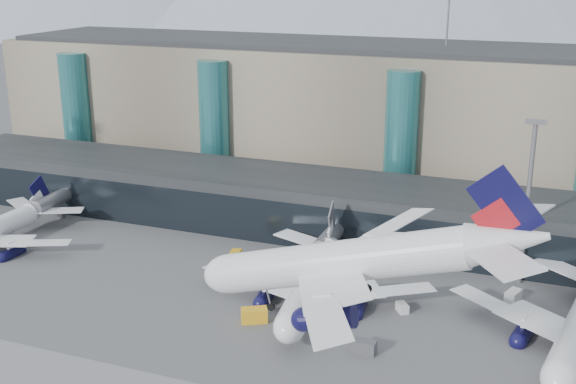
# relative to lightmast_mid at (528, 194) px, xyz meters

# --- Properties ---
(concourse) EXTENTS (170.00, 27.00, 10.00)m
(concourse) POSITION_rel_lightmast_mid_xyz_m (-30.02, 9.73, -9.45)
(concourse) COLOR black
(concourse) RESTS_ON ground
(terminal_main) EXTENTS (130.00, 30.00, 31.00)m
(terminal_main) POSITION_rel_lightmast_mid_xyz_m (-55.00, 42.00, 1.03)
(terminal_main) COLOR gray
(terminal_main) RESTS_ON ground
(teal_towers) EXTENTS (116.40, 19.40, 46.00)m
(teal_towers) POSITION_rel_lightmast_mid_xyz_m (-44.99, 26.01, -0.41)
(teal_towers) COLOR #297074
(teal_towers) RESTS_ON ground
(lightmast_mid) EXTENTS (3.00, 1.20, 25.60)m
(lightmast_mid) POSITION_rel_lightmast_mid_xyz_m (0.00, 0.00, 0.00)
(lightmast_mid) COLOR slate
(lightmast_mid) RESTS_ON ground
(hero_jet) EXTENTS (30.37, 31.49, 10.14)m
(hero_jet) POSITION_rel_lightmast_mid_xyz_m (-10.03, -54.34, 10.27)
(hero_jet) COLOR white
(hero_jet) RESTS_ON ground
(jet_parked_mid) EXTENTS (36.57, 36.49, 11.86)m
(jet_parked_mid) POSITION_rel_lightmast_mid_xyz_m (-28.03, -15.52, -9.93)
(jet_parked_mid) COLOR white
(jet_parked_mid) RESTS_ON ground
(veh_b) EXTENTS (2.07, 2.88, 1.51)m
(veh_b) POSITION_rel_lightmast_mid_xyz_m (-44.81, -7.59, -13.66)
(veh_b) COLOR gold
(veh_b) RESTS_ON ground
(veh_c) EXTENTS (3.12, 1.71, 1.71)m
(veh_c) POSITION_rel_lightmast_mid_xyz_m (-16.92, -29.14, -13.56)
(veh_c) COLOR #48484C
(veh_c) RESTS_ON ground
(veh_d) EXTENTS (2.44, 3.28, 1.67)m
(veh_d) POSITION_rel_lightmast_mid_xyz_m (-0.40, -7.23, -13.58)
(veh_d) COLOR silver
(veh_d) RESTS_ON ground
(veh_g) EXTENTS (2.26, 2.49, 1.26)m
(veh_g) POSITION_rel_lightmast_mid_xyz_m (-14.79, -16.27, -13.79)
(veh_g) COLOR silver
(veh_g) RESTS_ON ground
(veh_h) EXTENTS (4.02, 3.36, 1.97)m
(veh_h) POSITION_rel_lightmast_mid_xyz_m (-33.19, -26.49, -13.44)
(veh_h) COLOR gold
(veh_h) RESTS_ON ground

